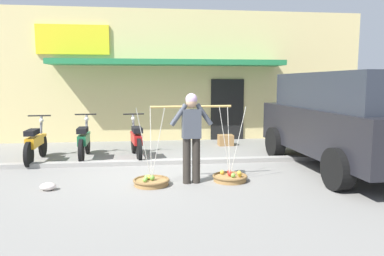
{
  "coord_description": "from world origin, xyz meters",
  "views": [
    {
      "loc": [
        -0.41,
        -7.58,
        1.9
      ],
      "look_at": [
        0.6,
        0.6,
        0.85
      ],
      "focal_mm": 33.75,
      "sensor_mm": 36.0,
      "label": 1
    }
  ],
  "objects_px": {
    "plastic_litter_bag": "(48,186)",
    "motorcycle_second_in_row": "(84,141)",
    "fruit_vendor": "(191,132)",
    "motorcycle_third_in_row": "(136,140)",
    "fruit_basket_right_side": "(230,177)",
    "parked_truck": "(344,118)",
    "wooden_crate": "(226,140)",
    "motorcycle_nearest_shop": "(35,143)",
    "fruit_basket_left_side": "(151,181)"
  },
  "relations": [
    {
      "from": "plastic_litter_bag",
      "to": "motorcycle_second_in_row",
      "type": "bearing_deg",
      "value": 86.02
    },
    {
      "from": "fruit_vendor",
      "to": "motorcycle_third_in_row",
      "type": "distance_m",
      "value": 2.75
    },
    {
      "from": "fruit_vendor",
      "to": "fruit_basket_right_side",
      "type": "distance_m",
      "value": 1.18
    },
    {
      "from": "parked_truck",
      "to": "wooden_crate",
      "type": "relative_size",
      "value": 11.04
    },
    {
      "from": "fruit_vendor",
      "to": "plastic_litter_bag",
      "type": "height_order",
      "value": "fruit_vendor"
    },
    {
      "from": "fruit_vendor",
      "to": "wooden_crate",
      "type": "bearing_deg",
      "value": 68.96
    },
    {
      "from": "motorcycle_nearest_shop",
      "to": "motorcycle_third_in_row",
      "type": "relative_size",
      "value": 1.01
    },
    {
      "from": "motorcycle_second_in_row",
      "to": "plastic_litter_bag",
      "type": "height_order",
      "value": "motorcycle_second_in_row"
    },
    {
      "from": "motorcycle_second_in_row",
      "to": "motorcycle_third_in_row",
      "type": "xyz_separation_m",
      "value": [
        1.28,
        -0.06,
        0.0
      ]
    },
    {
      "from": "fruit_vendor",
      "to": "fruit_basket_left_side",
      "type": "relative_size",
      "value": 1.17
    },
    {
      "from": "fruit_basket_right_side",
      "to": "wooden_crate",
      "type": "bearing_deg",
      "value": 78.93
    },
    {
      "from": "fruit_basket_right_side",
      "to": "parked_truck",
      "type": "height_order",
      "value": "parked_truck"
    },
    {
      "from": "motorcycle_nearest_shop",
      "to": "plastic_litter_bag",
      "type": "xyz_separation_m",
      "value": [
        0.9,
        -2.43,
        -0.38
      ]
    },
    {
      "from": "fruit_vendor",
      "to": "motorcycle_nearest_shop",
      "type": "height_order",
      "value": "fruit_vendor"
    },
    {
      "from": "parked_truck",
      "to": "plastic_litter_bag",
      "type": "xyz_separation_m",
      "value": [
        -5.98,
        -0.83,
        -1.06
      ]
    },
    {
      "from": "fruit_basket_left_side",
      "to": "fruit_basket_right_side",
      "type": "distance_m",
      "value": 1.52
    },
    {
      "from": "parked_truck",
      "to": "plastic_litter_bag",
      "type": "distance_m",
      "value": 6.13
    },
    {
      "from": "motorcycle_nearest_shop",
      "to": "wooden_crate",
      "type": "height_order",
      "value": "motorcycle_nearest_shop"
    },
    {
      "from": "motorcycle_nearest_shop",
      "to": "parked_truck",
      "type": "distance_m",
      "value": 7.1
    },
    {
      "from": "fruit_basket_left_side",
      "to": "motorcycle_second_in_row",
      "type": "height_order",
      "value": "fruit_basket_left_side"
    },
    {
      "from": "fruit_basket_left_side",
      "to": "parked_truck",
      "type": "height_order",
      "value": "parked_truck"
    },
    {
      "from": "fruit_vendor",
      "to": "parked_truck",
      "type": "xyz_separation_m",
      "value": [
        3.41,
        0.68,
        0.15
      ]
    },
    {
      "from": "fruit_vendor",
      "to": "parked_truck",
      "type": "bearing_deg",
      "value": 11.27
    },
    {
      "from": "fruit_basket_left_side",
      "to": "motorcycle_second_in_row",
      "type": "relative_size",
      "value": 0.8
    },
    {
      "from": "fruit_vendor",
      "to": "fruit_basket_left_side",
      "type": "distance_m",
      "value": 1.18
    },
    {
      "from": "parked_truck",
      "to": "fruit_vendor",
      "type": "bearing_deg",
      "value": -168.73
    },
    {
      "from": "motorcycle_nearest_shop",
      "to": "motorcycle_second_in_row",
      "type": "relative_size",
      "value": 1.0
    },
    {
      "from": "fruit_vendor",
      "to": "motorcycle_nearest_shop",
      "type": "bearing_deg",
      "value": 146.84
    },
    {
      "from": "fruit_basket_right_side",
      "to": "motorcycle_third_in_row",
      "type": "distance_m",
      "value": 3.07
    },
    {
      "from": "fruit_basket_left_side",
      "to": "fruit_basket_right_side",
      "type": "bearing_deg",
      "value": 3.89
    },
    {
      "from": "fruit_basket_right_side",
      "to": "parked_truck",
      "type": "distance_m",
      "value": 2.92
    },
    {
      "from": "motorcycle_second_in_row",
      "to": "motorcycle_third_in_row",
      "type": "distance_m",
      "value": 1.28
    },
    {
      "from": "motorcycle_second_in_row",
      "to": "motorcycle_nearest_shop",
      "type": "bearing_deg",
      "value": -167.1
    },
    {
      "from": "wooden_crate",
      "to": "motorcycle_nearest_shop",
      "type": "bearing_deg",
      "value": -161.33
    },
    {
      "from": "fruit_basket_right_side",
      "to": "wooden_crate",
      "type": "relative_size",
      "value": 3.3
    },
    {
      "from": "motorcycle_second_in_row",
      "to": "parked_truck",
      "type": "xyz_separation_m",
      "value": [
        5.79,
        -1.84,
        0.68
      ]
    },
    {
      "from": "fruit_vendor",
      "to": "motorcycle_second_in_row",
      "type": "height_order",
      "value": "fruit_vendor"
    },
    {
      "from": "plastic_litter_bag",
      "to": "fruit_vendor",
      "type": "bearing_deg",
      "value": 3.46
    },
    {
      "from": "fruit_basket_left_side",
      "to": "fruit_basket_right_side",
      "type": "height_order",
      "value": "same"
    },
    {
      "from": "motorcycle_nearest_shop",
      "to": "wooden_crate",
      "type": "bearing_deg",
      "value": 18.67
    },
    {
      "from": "motorcycle_second_in_row",
      "to": "plastic_litter_bag",
      "type": "distance_m",
      "value": 2.71
    },
    {
      "from": "motorcycle_second_in_row",
      "to": "fruit_basket_left_side",
      "type": "bearing_deg",
      "value": -57.67
    },
    {
      "from": "fruit_basket_right_side",
      "to": "motorcycle_nearest_shop",
      "type": "xyz_separation_m",
      "value": [
        -4.23,
        2.22,
        0.38
      ]
    },
    {
      "from": "plastic_litter_bag",
      "to": "wooden_crate",
      "type": "relative_size",
      "value": 0.64
    },
    {
      "from": "motorcycle_second_in_row",
      "to": "fruit_vendor",
      "type": "bearing_deg",
      "value": -46.56
    },
    {
      "from": "wooden_crate",
      "to": "motorcycle_second_in_row",
      "type": "bearing_deg",
      "value": -159.79
    },
    {
      "from": "fruit_vendor",
      "to": "motorcycle_second_in_row",
      "type": "distance_m",
      "value": 3.51
    },
    {
      "from": "motorcycle_nearest_shop",
      "to": "motorcycle_third_in_row",
      "type": "xyz_separation_m",
      "value": [
        2.37,
        0.19,
        0.0
      ]
    },
    {
      "from": "fruit_vendor",
      "to": "fruit_basket_left_side",
      "type": "bearing_deg",
      "value": -176.18
    },
    {
      "from": "fruit_vendor",
      "to": "parked_truck",
      "type": "relative_size",
      "value": 0.35
    }
  ]
}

